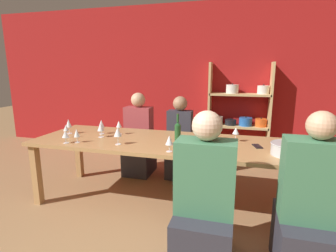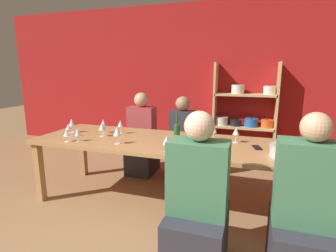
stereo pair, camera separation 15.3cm
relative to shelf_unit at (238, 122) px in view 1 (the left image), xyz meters
The scene contains 22 objects.
wall_back_red 0.95m from the shelf_unit, 162.15° to the left, with size 8.80×0.06×2.70m.
shelf_unit is the anchor object (origin of this frame).
dining_table 2.05m from the shelf_unit, 112.27° to the right, with size 3.02×0.99×0.75m.
mixing_bowl 2.13m from the shelf_unit, 77.23° to the right, with size 0.33×0.33×0.11m.
wine_bottle_green 2.03m from the shelf_unit, 108.15° to the right, with size 0.07×0.07×0.32m.
wine_glass_red_a 1.74m from the shelf_unit, 90.56° to the right, with size 0.07×0.07×0.16m.
wine_glass_red_b 2.90m from the shelf_unit, 128.35° to the right, with size 0.07×0.07×0.14m.
wine_glass_empty_a 1.71m from the shelf_unit, 98.97° to the right, with size 0.07×0.07×0.17m.
wine_glass_white_a 2.78m from the shelf_unit, 137.18° to the right, with size 0.07×0.07×0.18m.
wine_glass_red_c 2.80m from the shelf_unit, 127.42° to the right, with size 0.06×0.06×0.15m.
wine_glass_empty_b 2.36m from the shelf_unit, 105.58° to the right, with size 0.08×0.08×0.16m.
wine_glass_red_d 2.84m from the shelf_unit, 133.21° to the right, with size 0.07×0.07×0.16m.
wine_glass_red_e 2.50m from the shelf_unit, 119.50° to the right, with size 0.08×0.08×0.19m.
wine_glass_white_b 2.50m from the shelf_unit, 128.87° to the right, with size 0.08×0.08×0.17m.
wine_glass_red_f 2.14m from the shelf_unit, 98.37° to the right, with size 0.08×0.08×0.17m.
wine_glass_empty_c 2.43m from the shelf_unit, 132.45° to the right, with size 0.07×0.07×0.18m.
wine_glass_white_c 2.26m from the shelf_unit, 128.93° to the right, with size 0.07×0.07×0.17m.
cell_phone 1.87m from the shelf_unit, 83.60° to the right, with size 0.11×0.16×0.01m.
person_near_a 2.78m from the shelf_unit, 94.38° to the right, with size 0.45×0.56×1.25m.
person_far_a 1.81m from the shelf_unit, 141.80° to the right, with size 0.39×0.49×1.22m.
person_near_b 2.78m from the shelf_unit, 78.71° to the right, with size 0.44×0.55×1.27m.
person_far_b 1.35m from the shelf_unit, 126.71° to the right, with size 0.35×0.43×1.18m.
Camera 1 is at (0.63, -1.00, 1.54)m, focal length 28.00 mm.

